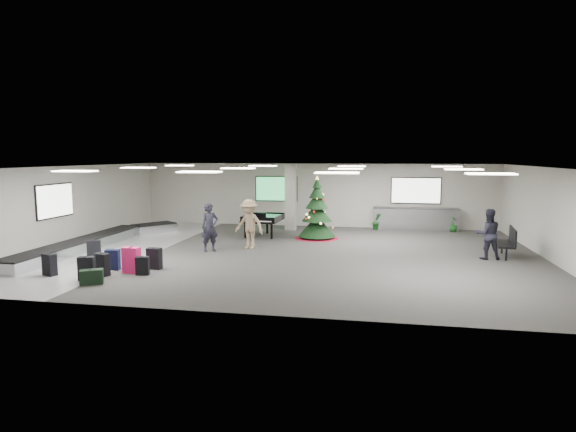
% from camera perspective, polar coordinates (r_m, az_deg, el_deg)
% --- Properties ---
extents(ground, '(18.00, 18.00, 0.00)m').
position_cam_1_polar(ground, '(17.96, 0.35, -4.42)').
color(ground, '#34312F').
rests_on(ground, ground).
extents(room_envelope, '(18.02, 14.02, 3.21)m').
position_cam_1_polar(room_envelope, '(18.36, -0.46, 3.19)').
color(room_envelope, '#B6B1A6').
rests_on(room_envelope, ground).
extents(baggage_carousel, '(2.28, 9.71, 0.43)m').
position_cam_1_polar(baggage_carousel, '(20.68, -21.65, -2.78)').
color(baggage_carousel, silver).
rests_on(baggage_carousel, ground).
extents(service_counter, '(4.05, 0.65, 1.08)m').
position_cam_1_polar(service_counter, '(24.25, 14.87, -0.31)').
color(service_counter, silver).
rests_on(service_counter, ground).
extents(suitcase_0, '(0.50, 0.35, 0.72)m').
position_cam_1_polar(suitcase_0, '(15.22, -22.76, -5.76)').
color(suitcase_0, black).
rests_on(suitcase_0, ground).
extents(suitcase_1, '(0.49, 0.35, 0.70)m').
position_cam_1_polar(suitcase_1, '(15.65, -21.16, -5.38)').
color(suitcase_1, black).
rests_on(suitcase_1, ground).
extents(pink_suitcase, '(0.53, 0.32, 0.83)m').
position_cam_1_polar(pink_suitcase, '(15.68, -18.07, -4.99)').
color(pink_suitcase, '#FF2171').
rests_on(pink_suitcase, ground).
extents(suitcase_3, '(0.47, 0.28, 0.70)m').
position_cam_1_polar(suitcase_3, '(16.02, -15.56, -4.87)').
color(suitcase_3, black).
rests_on(suitcase_3, ground).
extents(navy_suitcase, '(0.46, 0.31, 0.67)m').
position_cam_1_polar(navy_suitcase, '(16.31, -20.06, -4.88)').
color(navy_suitcase, black).
rests_on(navy_suitcase, ground).
extents(suitcase_5, '(0.50, 0.39, 0.69)m').
position_cam_1_polar(suitcase_5, '(16.30, -26.42, -5.19)').
color(suitcase_5, black).
rests_on(suitcase_5, ground).
extents(green_duffel, '(0.69, 0.55, 0.43)m').
position_cam_1_polar(green_duffel, '(14.79, -22.25, -6.68)').
color(green_duffel, black).
rests_on(green_duffel, ground).
extents(suitcase_7, '(0.42, 0.29, 0.58)m').
position_cam_1_polar(suitcase_7, '(15.36, -16.87, -5.66)').
color(suitcase_7, black).
rests_on(suitcase_7, ground).
extents(suitcase_8, '(0.52, 0.43, 0.69)m').
position_cam_1_polar(suitcase_8, '(18.21, -22.01, -3.72)').
color(suitcase_8, black).
rests_on(suitcase_8, ground).
extents(christmas_tree, '(1.94, 1.94, 2.76)m').
position_cam_1_polar(christmas_tree, '(20.99, 3.44, -0.12)').
color(christmas_tree, maroon).
rests_on(christmas_tree, ground).
extents(grand_piano, '(1.65, 2.06, 1.13)m').
position_cam_1_polar(grand_piano, '(21.60, -3.05, -0.28)').
color(grand_piano, black).
rests_on(grand_piano, ground).
extents(bench, '(0.78, 1.74, 1.06)m').
position_cam_1_polar(bench, '(18.89, 24.63, -2.65)').
color(bench, black).
rests_on(bench, ground).
extents(traveler_a, '(0.80, 0.77, 1.84)m').
position_cam_1_polar(traveler_a, '(18.35, -9.26, -1.35)').
color(traveler_a, black).
rests_on(traveler_a, ground).
extents(traveler_b, '(1.41, 1.07, 1.93)m').
position_cam_1_polar(traveler_b, '(18.72, -4.62, -0.97)').
color(traveler_b, '#987B5E').
rests_on(traveler_b, ground).
extents(traveler_bench, '(0.92, 0.74, 1.78)m').
position_cam_1_polar(traveler_bench, '(18.18, 22.62, -1.99)').
color(traveler_bench, black).
rests_on(traveler_bench, ground).
extents(potted_plant_left, '(0.53, 0.47, 0.79)m').
position_cam_1_polar(potted_plant_left, '(23.89, 10.45, -0.66)').
color(potted_plant_left, '#133D18').
rests_on(potted_plant_left, ground).
extents(potted_plant_right, '(0.56, 0.56, 0.73)m').
position_cam_1_polar(potted_plant_right, '(24.17, 19.00, -0.92)').
color(potted_plant_right, '#133D18').
rests_on(potted_plant_right, ground).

